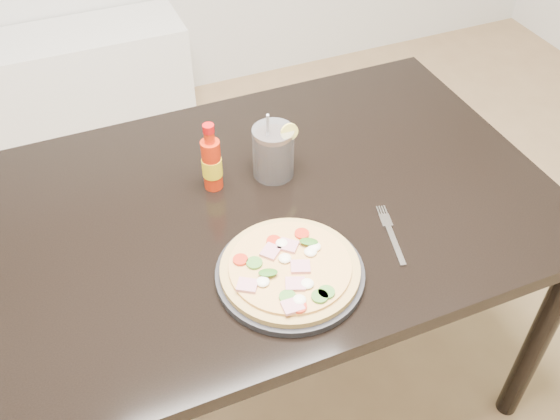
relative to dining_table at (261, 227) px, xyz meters
name	(u,v)px	position (x,y,z in m)	size (l,w,h in m)	color
dining_table	(261,227)	(0.00, 0.00, 0.00)	(1.40, 0.90, 0.75)	black
plate	(290,274)	(-0.03, -0.24, 0.09)	(0.31, 0.31, 0.02)	#232326
pizza	(290,268)	(-0.03, -0.24, 0.11)	(0.29, 0.29, 0.03)	tan
hot_sauce_bottle	(212,163)	(-0.08, 0.10, 0.16)	(0.05, 0.05, 0.18)	red
cola_cup	(273,153)	(0.07, 0.09, 0.15)	(0.11, 0.10, 0.19)	black
fork	(390,233)	(0.23, -0.21, 0.09)	(0.06, 0.19, 0.00)	silver
media_console	(29,96)	(-0.50, 1.54, -0.42)	(1.40, 0.34, 0.50)	white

